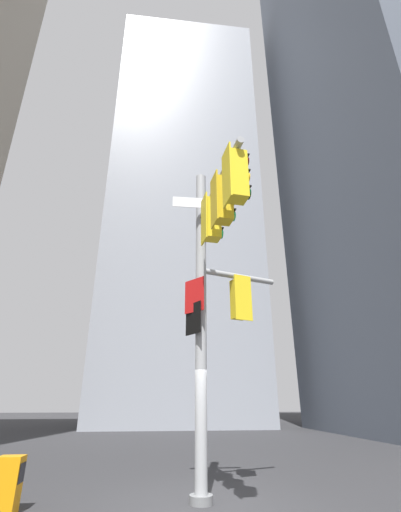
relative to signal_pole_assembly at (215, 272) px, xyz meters
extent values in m
plane|color=#2D2D30|center=(-0.23, 0.68, -4.57)|extent=(120.00, 120.00, 0.00)
cube|color=#9399A3|center=(0.56, 25.60, 15.88)|extent=(13.67, 13.67, 40.90)
cylinder|color=#9EA0A3|center=(-0.23, 0.68, -0.77)|extent=(0.26, 0.26, 7.60)
cylinder|color=slate|center=(-0.23, 0.68, -4.49)|extent=(0.47, 0.47, 0.16)
cylinder|color=#9EA0A3|center=(-0.04, -0.86, 1.72)|extent=(0.52, 3.11, 0.14)
cylinder|color=#9EA0A3|center=(0.78, 1.04, 0.27)|extent=(2.08, 0.85, 0.14)
cube|color=yellow|center=(-0.29, -0.42, 1.12)|extent=(0.09, 0.48, 1.14)
cube|color=yellow|center=(-0.10, -0.40, 1.12)|extent=(0.38, 0.38, 1.00)
cylinder|color=#360605|center=(0.10, -0.37, 1.47)|extent=(0.08, 0.21, 0.20)
cube|color=black|center=(0.10, -0.37, 1.59)|extent=(0.10, 0.23, 0.02)
cylinder|color=#3C2C06|center=(0.10, -0.37, 1.12)|extent=(0.08, 0.21, 0.20)
cube|color=black|center=(0.10, -0.37, 1.24)|extent=(0.10, 0.23, 0.02)
cylinder|color=#19C672|center=(0.10, -0.37, 0.77)|extent=(0.08, 0.21, 0.20)
cube|color=black|center=(0.10, -0.37, 0.89)|extent=(0.10, 0.23, 0.02)
cube|color=gold|center=(-0.19, -1.27, 1.12)|extent=(0.09, 0.48, 1.14)
cube|color=gold|center=(0.00, -1.25, 1.12)|extent=(0.38, 0.38, 1.00)
cylinder|color=#360605|center=(0.20, -1.23, 1.47)|extent=(0.08, 0.21, 0.20)
cube|color=black|center=(0.21, -1.22, 1.59)|extent=(0.10, 0.23, 0.02)
cylinder|color=#3C2C06|center=(0.20, -1.23, 1.12)|extent=(0.08, 0.21, 0.20)
cube|color=black|center=(0.21, -1.22, 1.24)|extent=(0.10, 0.23, 0.02)
cylinder|color=#19C672|center=(0.20, -1.23, 0.77)|extent=(0.08, 0.21, 0.20)
cube|color=black|center=(0.21, -1.22, 0.89)|extent=(0.10, 0.23, 0.02)
cube|color=yellow|center=(-0.08, -2.12, 1.12)|extent=(0.09, 0.48, 1.14)
cube|color=yellow|center=(0.11, -2.10, 1.12)|extent=(0.38, 0.38, 1.00)
cylinder|color=#360605|center=(0.31, -2.08, 1.47)|extent=(0.08, 0.21, 0.20)
cube|color=black|center=(0.31, -2.08, 1.59)|extent=(0.10, 0.23, 0.02)
cylinder|color=yellow|center=(0.31, -2.08, 1.12)|extent=(0.08, 0.21, 0.20)
cube|color=black|center=(0.31, -2.08, 1.24)|extent=(0.10, 0.23, 0.02)
cylinder|color=#06311C|center=(0.31, -2.08, 0.77)|extent=(0.08, 0.21, 0.20)
cube|color=black|center=(0.31, -2.08, 0.89)|extent=(0.10, 0.23, 0.02)
cube|color=yellow|center=(0.85, 0.86, -0.33)|extent=(0.46, 0.19, 1.14)
cube|color=yellow|center=(0.78, 1.04, -0.33)|extent=(0.43, 0.43, 1.00)
cylinder|color=#360605|center=(0.72, 1.23, 0.02)|extent=(0.21, 0.12, 0.20)
cube|color=black|center=(0.72, 1.24, 0.14)|extent=(0.23, 0.14, 0.02)
cylinder|color=yellow|center=(0.72, 1.23, -0.33)|extent=(0.21, 0.12, 0.20)
cube|color=black|center=(0.72, 1.24, -0.21)|extent=(0.23, 0.14, 0.02)
cylinder|color=#06311C|center=(0.72, 1.23, -0.68)|extent=(0.21, 0.12, 0.20)
cube|color=black|center=(0.72, 1.24, -0.56)|extent=(0.23, 0.14, 0.02)
cube|color=white|center=(-0.23, 0.33, 1.98)|extent=(1.52, 0.02, 0.28)
cube|color=#19479E|center=(-0.23, 0.33, 1.98)|extent=(1.48, 0.02, 0.24)
cube|color=red|center=(-0.41, 0.55, -0.41)|extent=(0.40, 0.52, 0.80)
cube|color=white|center=(-0.41, 0.55, -0.41)|extent=(0.38, 0.48, 0.76)
cube|color=black|center=(-0.43, 0.58, -0.95)|extent=(0.30, 0.54, 0.72)
cube|color=white|center=(-0.43, 0.58, -0.95)|extent=(0.28, 0.50, 0.68)
cube|color=orange|center=(-3.81, 0.40, -4.11)|extent=(0.44, 0.36, 0.92)
cube|color=black|center=(-3.58, 0.40, -3.93)|extent=(0.01, 0.29, 0.33)
camera|label=1|loc=(-1.18, -7.42, -2.71)|focal=24.72mm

